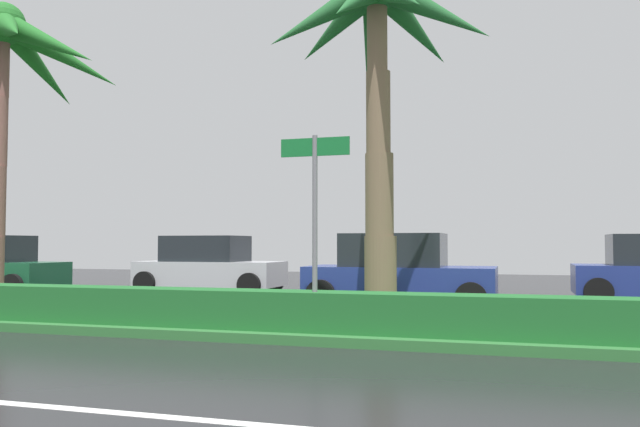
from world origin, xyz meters
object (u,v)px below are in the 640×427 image
at_px(palm_tree_mid_left, 1,59).
at_px(street_name_sign, 315,205).
at_px(palm_tree_centre_left, 377,44).
at_px(car_in_traffic_second, 209,266).
at_px(car_in_traffic_third, 398,272).

bearing_deg(palm_tree_mid_left, street_name_sign, -11.84).
distance_m(palm_tree_mid_left, street_name_sign, 8.30).
relative_size(palm_tree_centre_left, street_name_sign, 2.14).
xyz_separation_m(street_name_sign, car_in_traffic_second, (-5.90, 8.20, -1.25)).
relative_size(palm_tree_mid_left, street_name_sign, 2.16).
bearing_deg(street_name_sign, car_in_traffic_third, 86.94).
bearing_deg(palm_tree_centre_left, street_name_sign, -107.26).
distance_m(palm_tree_centre_left, car_in_traffic_third, 5.60).
bearing_deg(street_name_sign, palm_tree_centre_left, 72.74).
bearing_deg(palm_tree_centre_left, car_in_traffic_third, 94.47).
bearing_deg(street_name_sign, car_in_traffic_second, 125.75).
xyz_separation_m(palm_tree_mid_left, palm_tree_centre_left, (8.03, 0.30, -0.31)).
distance_m(palm_tree_mid_left, palm_tree_centre_left, 8.04).
bearing_deg(car_in_traffic_second, palm_tree_centre_left, -44.37).
bearing_deg(car_in_traffic_second, street_name_sign, -54.25).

